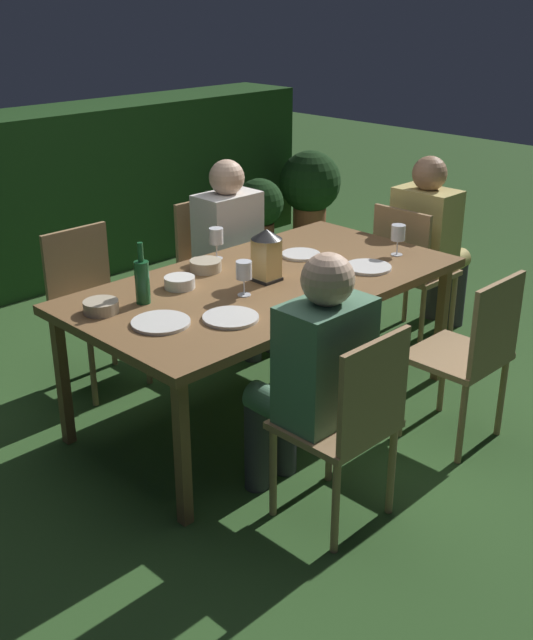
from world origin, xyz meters
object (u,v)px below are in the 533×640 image
Objects in this scene: person_in_mustard at (430,237)px; chair_side_right_a at (91,300)px; potted_plant_corner at (310,186)px; chair_side_left_b at (470,351)px; wine_glass_b at (398,234)px; person_in_green at (313,370)px; green_bottle_on_table at (142,281)px; plate_b at (368,267)px; wine_glass_a at (216,238)px; lantern_centerpiece at (266,252)px; chair_side_left_a at (348,420)px; plate_c at (301,255)px; chair_side_right_b at (214,263)px; plate_a at (231,318)px; bowl_bread at (101,306)px; dining_table at (267,289)px; plate_d at (161,322)px; potted_plant_by_hedge at (259,210)px; person_in_cream at (235,246)px; chair_head_far at (410,267)px; wine_glass_c at (244,272)px; bowl_olives at (206,265)px; bowl_salad at (180,282)px.

chair_side_right_a is at bearing 154.29° from person_in_mustard.
chair_side_right_a is 1.15× the size of potted_plant_corner.
wine_glass_b is at bearing 64.21° from chair_side_left_b.
person_in_green is 3.96× the size of green_bottle_on_table.
wine_glass_b is 0.31m from plate_b.
wine_glass_a is at bearing 138.64° from wine_glass_b.
potted_plant_corner is at bearing 38.12° from lantern_centerpiece.
chair_side_left_a is 4.12× the size of plate_c.
person_in_green reaches higher than chair_side_right_b.
plate_a is 0.96m from plate_b.
bowl_bread is at bearing -118.57° from chair_side_right_a.
chair_side_right_a reaches higher than dining_table.
plate_a is 0.95m from plate_c.
potted_plant_by_hedge is at bearing 38.02° from plate_d.
green_bottle_on_table is at bearing -153.57° from person_in_cream.
plate_a is at bearing -152.36° from dining_table.
plate_a is (-1.71, -0.24, 0.25)m from chair_head_far.
plate_d is (-0.27, 0.84, 0.25)m from chair_side_left_a.
lantern_centerpiece is (0.44, -0.92, 0.39)m from chair_side_right_a.
person_in_cream is (0.90, -0.20, 0.15)m from chair_side_right_a.
person_in_green reaches higher than green_bottle_on_table.
chair_side_left_b reaches higher than potted_plant_corner.
wine_glass_b reaches higher than potted_plant_by_hedge.
chair_side_right_a is 3.49× the size of plate_a.
chair_head_far is 5.15× the size of wine_glass_c.
chair_head_far is at bearing 2.92° from wine_glass_c.
person_in_cream is 6.80× the size of wine_glass_c.
lantern_centerpiece is 1.67× the size of bowl_bread.
plate_c is (0.85, -0.77, 0.25)m from chair_side_right_a.
potted_plant_by_hedge is 0.68m from potted_plant_corner.
lantern_centerpiece is 1.03× the size of plate_d.
plate_b is 0.40m from plate_c.
plate_c is at bearing 45.05° from person_in_green.
chair_head_far is 0.63m from wine_glass_b.
wine_glass_b is (1.40, -0.41, 0.01)m from green_bottle_on_table.
plate_c is 1.23m from bowl_bread.
plate_a reaches higher than potted_plant_by_hedge.
green_bottle_on_table reaches higher than plate_d.
bowl_olives is (-0.62, 0.57, 0.02)m from plate_b.
potted_plant_by_hedge is at bearing 24.06° from chair_side_right_a.
bowl_salad reaches higher than plate_a.
wine_glass_c is (-0.67, -0.99, 0.36)m from chair_side_right_b.
green_bottle_on_table is at bearing 163.41° from dining_table.
chair_side_left_b is 1.38m from bowl_olives.
potted_plant_by_hedge is at bearing 63.65° from wine_glass_b.
wine_glass_c reaches higher than plate_d.
green_bottle_on_table reaches higher than lantern_centerpiece.
plate_a is (-0.51, -0.67, -0.11)m from wine_glass_a.
plate_b is at bearing -87.39° from person_in_cream.
plate_c and plate_d have the same top height.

